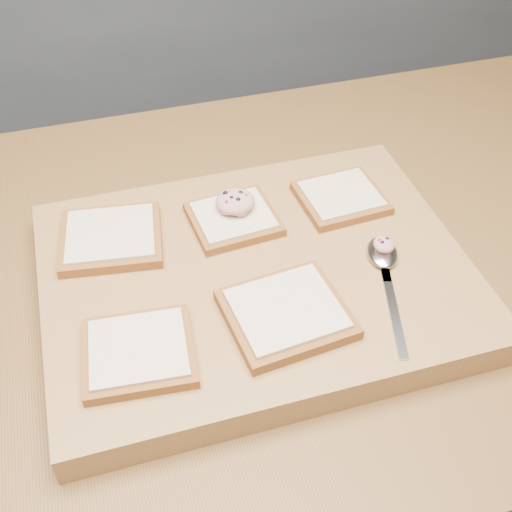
% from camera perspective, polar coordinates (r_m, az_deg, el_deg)
% --- Properties ---
extents(island_counter, '(2.00, 0.80, 0.90)m').
position_cam_1_polar(island_counter, '(1.21, 1.67, -14.97)').
color(island_counter, slate).
rests_on(island_counter, ground).
extents(back_counter, '(3.60, 0.62, 0.94)m').
position_cam_1_polar(back_counter, '(2.27, -9.84, 16.72)').
color(back_counter, slate).
rests_on(back_counter, ground).
extents(cutting_board, '(0.51, 0.39, 0.04)m').
position_cam_1_polar(cutting_board, '(0.80, 0.00, -1.97)').
color(cutting_board, '#AD824A').
rests_on(cutting_board, island_counter).
extents(bread_far_left, '(0.14, 0.13, 0.02)m').
position_cam_1_polar(bread_far_left, '(0.83, -12.76, 1.62)').
color(bread_far_left, brown).
rests_on(bread_far_left, cutting_board).
extents(bread_far_center, '(0.12, 0.11, 0.02)m').
position_cam_1_polar(bread_far_center, '(0.84, -2.00, 3.36)').
color(bread_far_center, brown).
rests_on(bread_far_center, cutting_board).
extents(bread_far_right, '(0.11, 0.11, 0.02)m').
position_cam_1_polar(bread_far_right, '(0.88, 7.56, 5.19)').
color(bread_far_right, brown).
rests_on(bread_far_right, cutting_board).
extents(bread_near_left, '(0.13, 0.12, 0.02)m').
position_cam_1_polar(bread_near_left, '(0.70, -10.39, -8.36)').
color(bread_near_left, brown).
rests_on(bread_near_left, cutting_board).
extents(bread_near_center, '(0.14, 0.13, 0.02)m').
position_cam_1_polar(bread_near_center, '(0.72, 2.71, -5.09)').
color(bread_near_center, brown).
rests_on(bread_near_center, cutting_board).
extents(tuna_salad_dollop, '(0.05, 0.05, 0.02)m').
position_cam_1_polar(tuna_salad_dollop, '(0.83, -1.87, 4.88)').
color(tuna_salad_dollop, tan).
rests_on(tuna_salad_dollop, bread_far_center).
extents(spoon, '(0.08, 0.19, 0.01)m').
position_cam_1_polar(spoon, '(0.80, 11.30, -0.41)').
color(spoon, silver).
rests_on(spoon, cutting_board).
extents(spoon_salad, '(0.03, 0.03, 0.02)m').
position_cam_1_polar(spoon_salad, '(0.80, 11.29, 1.03)').
color(spoon_salad, tan).
rests_on(spoon_salad, spoon).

